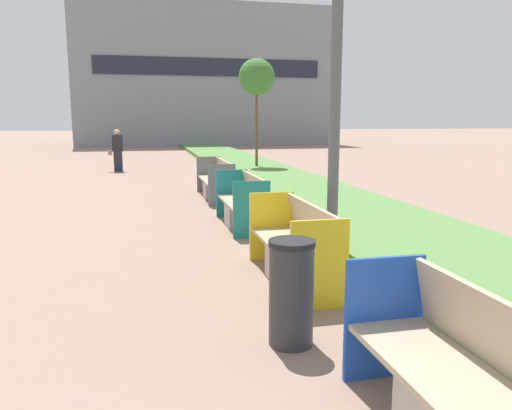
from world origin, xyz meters
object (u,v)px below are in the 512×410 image
object	(u,v)px
bench_teal_frame	(243,206)
bench_grey_frame	(216,183)
litter_bin	(291,293)
pedestrian_walking	(117,150)
bench_blue_frame	(466,399)
bench_yellow_frame	(295,251)
sapling_tree_far	(257,78)

from	to	relation	value
bench_teal_frame	bench_grey_frame	distance (m)	3.35
litter_bin	pedestrian_walking	bearing A→B (deg)	97.82
bench_blue_frame	bench_teal_frame	size ratio (longest dim) A/B	1.01
bench_grey_frame	pedestrian_walking	xyz separation A→B (m)	(-2.64, 7.05, 0.40)
bench_yellow_frame	bench_teal_frame	distance (m)	3.19
bench_blue_frame	pedestrian_walking	size ratio (longest dim) A/B	1.24
bench_blue_frame	pedestrian_walking	xyz separation A→B (m)	(-2.64, 16.88, 0.42)
bench_yellow_frame	pedestrian_walking	xyz separation A→B (m)	(-2.64, 13.58, 0.41)
bench_yellow_frame	bench_blue_frame	bearing A→B (deg)	-90.01
bench_blue_frame	sapling_tree_far	world-z (taller)	sapling_tree_far
bench_grey_frame	sapling_tree_far	world-z (taller)	sapling_tree_far
bench_teal_frame	bench_grey_frame	size ratio (longest dim) A/B	0.81
bench_yellow_frame	sapling_tree_far	distance (m)	13.31
litter_bin	pedestrian_walking	world-z (taller)	pedestrian_walking
bench_teal_frame	sapling_tree_far	size ratio (longest dim) A/B	0.46
bench_yellow_frame	bench_grey_frame	world-z (taller)	same
bench_yellow_frame	bench_grey_frame	distance (m)	6.53
bench_teal_frame	bench_grey_frame	world-z (taller)	same
bench_yellow_frame	litter_bin	size ratio (longest dim) A/B	2.12
bench_teal_frame	bench_grey_frame	xyz separation A→B (m)	(0.01, 3.35, 0.01)
litter_bin	bench_yellow_frame	bearing A→B (deg)	71.83
bench_yellow_frame	sapling_tree_far	world-z (taller)	sapling_tree_far
bench_blue_frame	pedestrian_walking	bearing A→B (deg)	98.88
bench_teal_frame	litter_bin	world-z (taller)	bench_teal_frame
bench_yellow_frame	bench_teal_frame	xyz separation A→B (m)	(-0.00, 3.19, -0.00)
sapling_tree_far	pedestrian_walking	distance (m)	5.79
bench_grey_frame	sapling_tree_far	bearing A→B (deg)	68.49
bench_grey_frame	litter_bin	bearing A→B (deg)	-93.84
bench_blue_frame	litter_bin	distance (m)	1.73
bench_grey_frame	litter_bin	xyz separation A→B (m)	(-0.55, -8.19, 0.09)
litter_bin	bench_blue_frame	bearing A→B (deg)	-71.62
bench_blue_frame	sapling_tree_far	distance (m)	16.49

